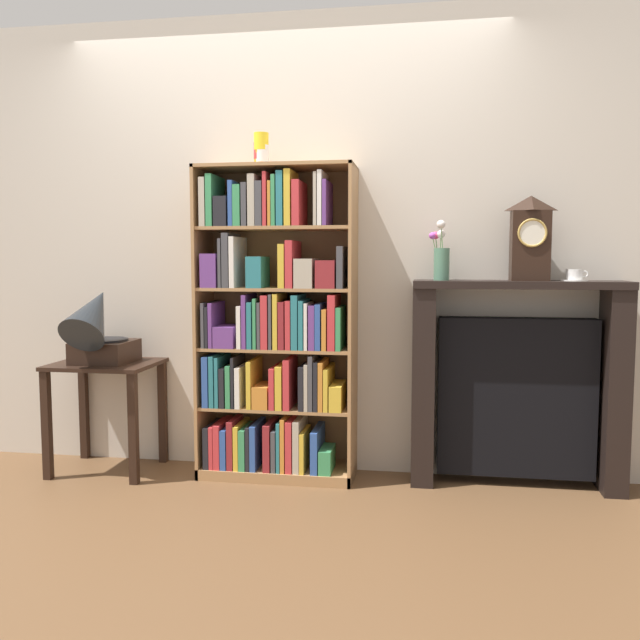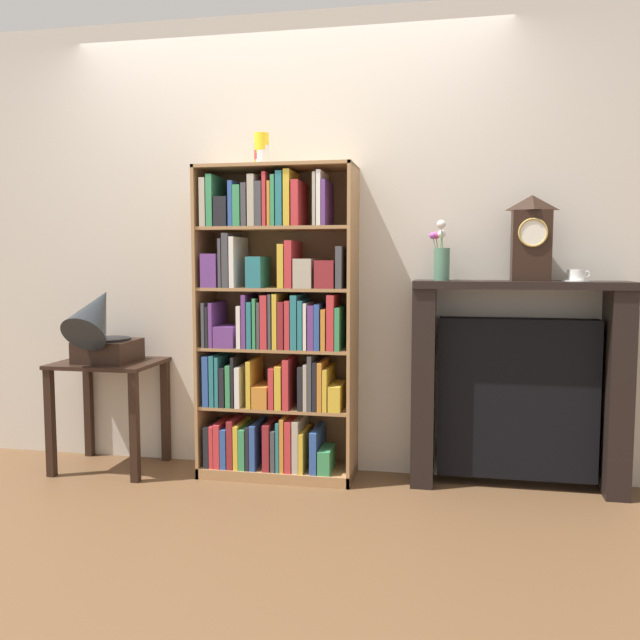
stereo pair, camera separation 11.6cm
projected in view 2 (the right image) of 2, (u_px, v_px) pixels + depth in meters
name	position (u px, v px, depth m)	size (l,w,h in m)	color
ground_plane	(274.00, 482.00, 3.69)	(7.91, 6.40, 0.02)	brown
wall_back	(312.00, 246.00, 3.84)	(4.91, 0.08, 2.60)	beige
bookshelf	(274.00, 335.00, 3.71)	(0.87, 0.34, 1.73)	#A87A4C
cup_stack	(262.00, 150.00, 3.61)	(0.08, 0.08, 0.17)	orange
side_table_left	(109.00, 387.00, 3.87)	(0.57, 0.47, 0.63)	black
gramophone	(100.00, 327.00, 3.76)	(0.31, 0.50, 0.50)	black
fireplace_mantel	(517.00, 387.00, 3.54)	(1.11, 0.28, 1.11)	black
mantel_clock	(531.00, 238.00, 3.44)	(0.19, 0.15, 0.44)	black
flower_vase	(441.00, 258.00, 3.54)	(0.11, 0.13, 0.32)	#4C7A60
teacup_with_saucer	(576.00, 276.00, 3.41)	(0.14, 0.14, 0.06)	white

